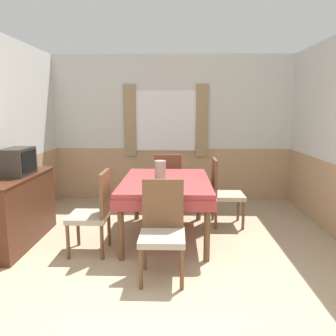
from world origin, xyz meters
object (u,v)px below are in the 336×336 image
at_px(chair_head_window, 168,182).
at_px(chair_right_far, 223,190).
at_px(vase, 160,170).
at_px(dining_table, 166,188).
at_px(chair_head_near, 162,227).
at_px(sideboard, 17,209).
at_px(chair_left_near, 95,210).
at_px(tv, 18,162).

distance_m(chair_head_window, chair_right_far, 0.96).
distance_m(chair_head_window, vase, 1.07).
relative_size(dining_table, chair_head_near, 1.63).
bearing_deg(dining_table, sideboard, -172.15).
distance_m(dining_table, chair_head_near, 1.03).
distance_m(chair_right_far, vase, 1.06).
relative_size(chair_right_far, sideboard, 0.71).
height_order(dining_table, sideboard, sideboard).
distance_m(chair_left_near, vase, 0.97).
height_order(chair_left_near, tv, tv).
bearing_deg(chair_head_window, dining_table, -90.00).
distance_m(chair_head_window, tv, 2.23).
xyz_separation_m(chair_head_near, tv, (-1.79, 0.81, 0.51)).
relative_size(sideboard, tv, 2.96).
bearing_deg(chair_head_near, sideboard, -22.74).
bearing_deg(chair_left_near, chair_right_far, -58.44).
bearing_deg(chair_left_near, sideboard, 76.87).
distance_m(chair_head_window, chair_head_near, 2.04).
xyz_separation_m(dining_table, tv, (-1.79, -0.21, 0.36)).
xyz_separation_m(chair_head_window, chair_head_near, (-0.00, -2.04, 0.00)).
bearing_deg(tv, chair_left_near, -16.12).
height_order(dining_table, chair_head_window, chair_head_window).
relative_size(chair_head_near, vase, 4.02).
bearing_deg(dining_table, vase, 161.07).
bearing_deg(chair_right_far, sideboard, -74.20).
xyz_separation_m(chair_left_near, vase, (0.73, 0.52, 0.38)).
bearing_deg(chair_left_near, chair_head_window, -27.93).
bearing_deg(vase, sideboard, -171.03).
distance_m(dining_table, chair_right_far, 0.95).
xyz_separation_m(dining_table, sideboard, (-1.83, -0.25, -0.23)).
bearing_deg(chair_head_window, sideboard, -145.21).
bearing_deg(chair_right_far, tv, -74.97).
relative_size(sideboard, vase, 5.67).
xyz_separation_m(chair_left_near, sideboard, (-1.03, 0.24, -0.07)).
relative_size(chair_head_window, sideboard, 0.71).
bearing_deg(vase, tv, -172.38).
bearing_deg(chair_head_near, chair_right_far, -117.93).
distance_m(chair_head_near, vase, 1.11).
distance_m(sideboard, vase, 1.83).
relative_size(chair_head_window, tv, 2.10).
height_order(chair_head_window, chair_right_far, same).
distance_m(chair_left_near, sideboard, 1.06).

